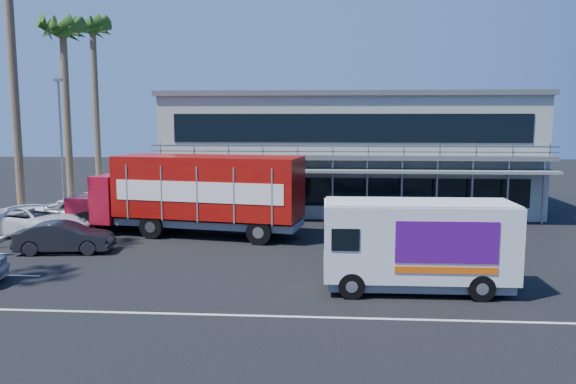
{
  "coord_description": "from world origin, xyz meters",
  "views": [
    {
      "loc": [
        1.72,
        -21.7,
        5.74
      ],
      "look_at": [
        -0.09,
        4.4,
        2.3
      ],
      "focal_mm": 35.0,
      "sensor_mm": 36.0,
      "label": 1
    }
  ],
  "objects": [
    {
      "name": "ground",
      "position": [
        0.0,
        0.0,
        0.0
      ],
      "size": [
        120.0,
        120.0,
        0.0
      ],
      "primitive_type": "plane",
      "color": "black",
      "rests_on": "ground"
    },
    {
      "name": "parked_car_c",
      "position": [
        -12.5,
        4.4,
        0.76
      ],
      "size": [
        5.97,
        3.95,
        1.52
      ],
      "primitive_type": "imported",
      "rotation": [
        0.0,
        0.0,
        1.29
      ],
      "color": "white",
      "rests_on": "ground"
    },
    {
      "name": "building",
      "position": [
        3.0,
        14.94,
        3.66
      ],
      "size": [
        22.4,
        12.0,
        7.3
      ],
      "color": "#9A9F92",
      "rests_on": "ground"
    },
    {
      "name": "parked_car_b",
      "position": [
        -9.5,
        1.2,
        0.67
      ],
      "size": [
        4.19,
        1.92,
        1.33
      ],
      "primitive_type": "imported",
      "rotation": [
        0.0,
        0.0,
        1.7
      ],
      "color": "black",
      "rests_on": "ground"
    },
    {
      "name": "curb_strip",
      "position": [
        -15.0,
        6.0,
        0.08
      ],
      "size": [
        3.0,
        32.0,
        0.16
      ],
      "primitive_type": "cube",
      "color": "#A5A399",
      "rests_on": "ground"
    },
    {
      "name": "light_pole_far",
      "position": [
        -14.2,
        11.0,
        4.5
      ],
      "size": [
        0.5,
        0.25,
        8.09
      ],
      "color": "gray",
      "rests_on": "ground"
    },
    {
      "name": "red_truck",
      "position": [
        -4.79,
        5.14,
        2.17
      ],
      "size": [
        11.98,
        4.72,
        3.94
      ],
      "rotation": [
        0.0,
        0.0,
        -0.18
      ],
      "color": "maroon",
      "rests_on": "ground"
    },
    {
      "name": "white_van",
      "position": [
        4.75,
        -3.25,
        1.61
      ],
      "size": [
        6.24,
        2.22,
        3.03
      ],
      "rotation": [
        0.0,
        0.0,
        0.01
      ],
      "color": "silver",
      "rests_on": "ground"
    },
    {
      "name": "palm_f",
      "position": [
        -15.1,
        18.5,
        11.47
      ],
      "size": [
        2.8,
        2.8,
        13.25
      ],
      "color": "brown",
      "rests_on": "ground"
    },
    {
      "name": "parked_car_d",
      "position": [
        -9.5,
        7.6,
        0.8
      ],
      "size": [
        5.97,
        4.25,
        1.6
      ],
      "primitive_type": "imported",
      "rotation": [
        0.0,
        0.0,
        1.16
      ],
      "color": "#333A44",
      "rests_on": "ground"
    },
    {
      "name": "parked_car_e",
      "position": [
        -10.83,
        7.2,
        0.84
      ],
      "size": [
        5.02,
        2.24,
        1.68
      ],
      "primitive_type": "imported",
      "rotation": [
        0.0,
        0.0,
        1.52
      ],
      "color": "slate",
      "rests_on": "ground"
    },
    {
      "name": "palm_e",
      "position": [
        -14.7,
        13.0,
        10.57
      ],
      "size": [
        2.8,
        2.8,
        12.25
      ],
      "color": "brown",
      "rests_on": "ground"
    }
  ]
}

